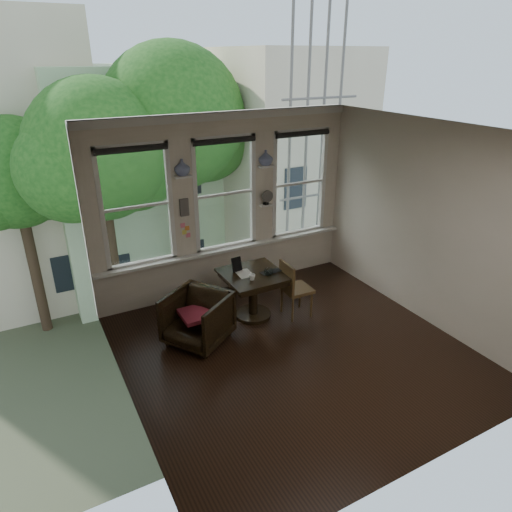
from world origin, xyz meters
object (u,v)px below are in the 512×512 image
side_chair_right (297,289)px  laptop (273,273)px  mug (252,277)px  armchair_left (197,319)px  table (253,295)px

side_chair_right → laptop: size_ratio=2.77×
side_chair_right → mug: (-0.74, 0.09, 0.33)m
armchair_left → laptop: bearing=59.7°
mug → armchair_left: bearing=-176.7°
table → laptop: bearing=-32.1°
table → mug: bearing=-121.2°
table → side_chair_right: bearing=-23.3°
table → side_chair_right: side_chair_right is taller
laptop → mug: bearing=-180.0°
armchair_left → mug: bearing=59.7°
table → laptop: laptop is taller
armchair_left → side_chair_right: 1.65m
armchair_left → laptop: size_ratio=2.50×
table → laptop: size_ratio=2.71×
table → laptop: 0.49m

